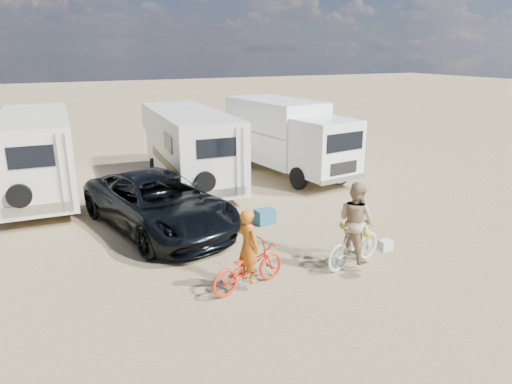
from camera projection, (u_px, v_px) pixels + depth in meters
name	position (u px, v px, depth m)	size (l,w,h in m)	color
ground	(285.00, 250.00, 11.90)	(140.00, 140.00, 0.00)	tan
rv_main	(190.00, 149.00, 17.10)	(2.25, 6.59, 2.79)	white
rv_left	(38.00, 157.00, 15.60)	(2.15, 6.60, 2.88)	white
box_truck	(289.00, 139.00, 18.67)	(2.23, 6.39, 2.96)	white
dark_suv	(159.00, 203.00, 13.05)	(2.62, 5.68, 1.58)	black
bike_man	(248.00, 267.00, 9.86)	(0.65, 1.87, 0.98)	red
bike_woman	(354.00, 244.00, 10.88)	(0.51, 1.79, 1.08)	beige
rider_man	(248.00, 253.00, 9.77)	(0.59, 0.39, 1.61)	#C26016
rider_woman	(355.00, 228.00, 10.76)	(0.92, 0.72, 1.89)	tan
bike_parked	(323.00, 171.00, 17.54)	(0.67, 1.91, 1.01)	black
cooler	(265.00, 217.00, 13.60)	(0.55, 0.40, 0.44)	#2C6081
crate	(208.00, 194.00, 15.78)	(0.47, 0.47, 0.38)	olive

